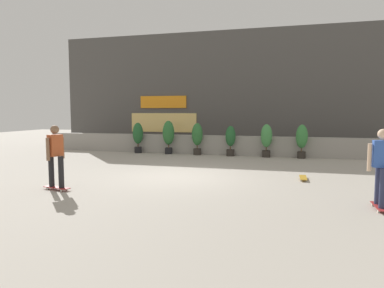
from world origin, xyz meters
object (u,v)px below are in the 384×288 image
(potted_plant_3, at_px, (230,139))
(skater_by_wall_right, at_px, (56,154))
(potted_plant_4, at_px, (266,138))
(potted_plant_5, at_px, (302,139))
(potted_plant_1, at_px, (169,135))
(potted_plant_0, at_px, (138,135))
(skateboard_near_camera, at_px, (303,178))
(potted_plant_2, at_px, (197,136))
(skater_far_left, at_px, (382,165))

(potted_plant_3, distance_m, skater_by_wall_right, 8.85)
(potted_plant_4, height_order, skater_by_wall_right, skater_by_wall_right)
(potted_plant_5, bearing_deg, potted_plant_3, 180.00)
(potted_plant_1, bearing_deg, potted_plant_5, -0.00)
(potted_plant_0, bearing_deg, skateboard_near_camera, -33.51)
(potted_plant_1, height_order, potted_plant_5, potted_plant_1)
(potted_plant_0, height_order, potted_plant_5, potted_plant_0)
(potted_plant_0, relative_size, potted_plant_5, 1.01)
(potted_plant_3, relative_size, potted_plant_4, 0.94)
(potted_plant_1, xyz_separation_m, skateboard_near_camera, (6.03, -5.05, -0.88))
(potted_plant_0, distance_m, potted_plant_2, 3.03)
(potted_plant_0, relative_size, skateboard_near_camera, 1.87)
(skateboard_near_camera, bearing_deg, potted_plant_2, 132.32)
(potted_plant_1, distance_m, potted_plant_5, 6.15)
(potted_plant_1, xyz_separation_m, potted_plant_5, (6.15, -0.00, -0.08))
(potted_plant_4, bearing_deg, potted_plant_5, 0.00)
(potted_plant_2, distance_m, potted_plant_3, 1.58)
(potted_plant_0, distance_m, skateboard_near_camera, 9.19)
(potted_plant_3, distance_m, skater_far_left, 9.17)
(skater_by_wall_right, bearing_deg, potted_plant_3, 68.22)
(potted_plant_2, height_order, skater_by_wall_right, skater_by_wall_right)
(potted_plant_1, height_order, skater_far_left, skater_far_left)
(potted_plant_4, relative_size, skateboard_near_camera, 1.85)
(potted_plant_2, height_order, potted_plant_5, potted_plant_2)
(potted_plant_0, height_order, potted_plant_3, potted_plant_0)
(potted_plant_5, bearing_deg, potted_plant_4, 180.00)
(potted_plant_3, relative_size, potted_plant_5, 0.94)
(potted_plant_5, xyz_separation_m, skateboard_near_camera, (-0.12, -5.05, -0.80))
(potted_plant_4, bearing_deg, potted_plant_1, 180.00)
(potted_plant_0, xyz_separation_m, skater_by_wall_right, (1.33, -8.21, 0.07))
(potted_plant_0, height_order, potted_plant_2, potted_plant_2)
(potted_plant_1, bearing_deg, potted_plant_4, -0.00)
(potted_plant_3, distance_m, potted_plant_5, 3.14)
(potted_plant_1, distance_m, potted_plant_4, 4.64)
(potted_plant_5, height_order, skater_far_left, skater_far_left)
(potted_plant_3, height_order, potted_plant_5, potted_plant_5)
(potted_plant_0, distance_m, skater_far_left, 12.09)
(potted_plant_5, bearing_deg, skateboard_near_camera, -91.36)
(potted_plant_1, distance_m, skater_far_left, 10.95)
(potted_plant_2, height_order, potted_plant_3, potted_plant_2)
(potted_plant_1, bearing_deg, potted_plant_2, -0.00)
(potted_plant_3, height_order, skater_far_left, skater_far_left)
(potted_plant_1, distance_m, potted_plant_3, 3.02)
(potted_plant_1, bearing_deg, potted_plant_0, -180.00)
(potted_plant_3, xyz_separation_m, potted_plant_4, (1.62, -0.00, 0.07))
(potted_plant_5, height_order, skateboard_near_camera, potted_plant_5)
(skater_far_left, bearing_deg, potted_plant_5, 99.18)
(skater_far_left, distance_m, skater_by_wall_right, 7.72)
(potted_plant_2, distance_m, skateboard_near_camera, 6.88)
(potted_plant_1, relative_size, skateboard_near_camera, 2.00)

